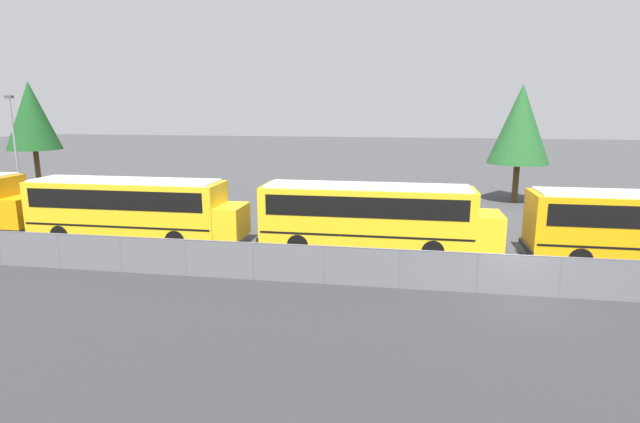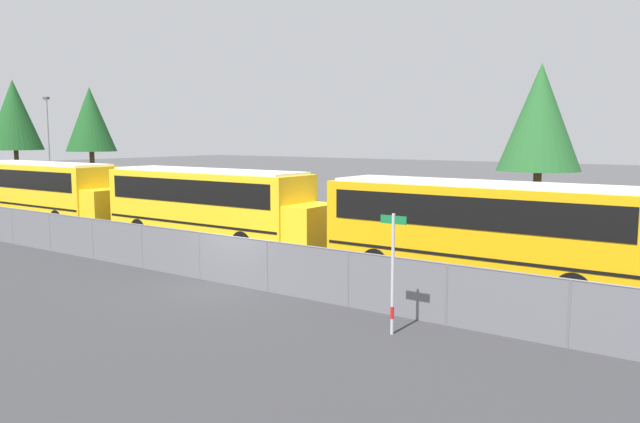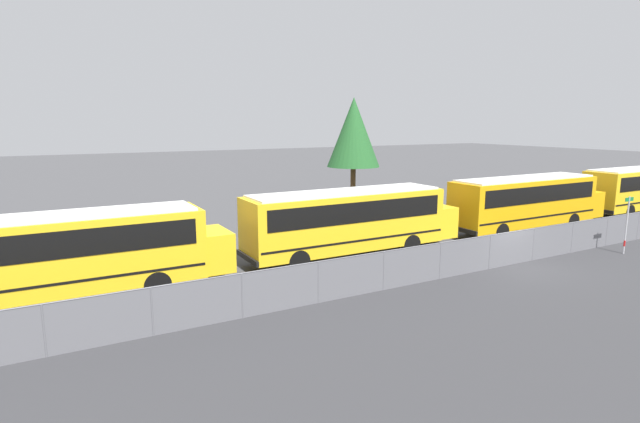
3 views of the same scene
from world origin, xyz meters
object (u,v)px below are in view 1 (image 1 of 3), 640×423
Objects in this scene: school_bus_3 at (372,213)px; light_pole at (15,145)px; school_bus_2 at (131,205)px; tree_1 at (31,116)px; tree_3 at (520,125)px.

school_bus_3 is 28.36m from light_pole.
school_bus_2 is 1.48× the size of light_pole.
light_pole is at bearing 147.94° from school_bus_2.
school_bus_3 is (12.66, 0.25, 0.00)m from school_bus_2.
school_bus_3 is 1.48× the size of light_pole.
tree_1 is (-3.53, 6.35, 1.97)m from light_pole.
light_pole is at bearing -170.25° from tree_3.
tree_1 reaches higher than tree_3.
tree_3 is at bearing 9.75° from light_pole.
school_bus_3 is at bearing -123.25° from tree_3.
tree_1 is at bearing 153.73° from school_bus_3.
school_bus_3 is at bearing -17.87° from light_pole.
school_bus_2 is at bearing -40.66° from tree_1.
tree_3 is at bearing -0.06° from tree_1.
school_bus_2 is at bearing -32.06° from light_pole.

